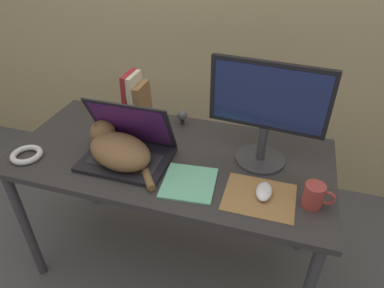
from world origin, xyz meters
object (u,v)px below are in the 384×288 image
cable_coil (27,155)px  notepad (189,183)px  mug (314,196)px  cat (118,148)px  webcam (182,116)px  laptop (128,148)px  external_monitor (267,109)px  book_row (136,99)px  computer_mouse (264,191)px

cable_coil → notepad: 0.73m
cable_coil → mug: mug is taller
cat → webcam: cat is taller
mug → cat: bearing=177.3°
laptop → cat: (-0.03, -0.03, 0.02)m
notepad → cat: bearing=170.9°
cable_coil → mug: 1.20m
external_monitor → cable_coil: size_ratio=3.43×
laptop → cat: bearing=-132.5°
cat → cable_coil: cat is taller
external_monitor → book_row: 0.69m
laptop → mug: laptop is taller
cat → webcam: bearing=66.2°
cable_coil → webcam: size_ratio=1.75×
external_monitor → notepad: (-0.25, -0.23, -0.25)m
external_monitor → mug: external_monitor is taller
book_row → mug: book_row is taller
computer_mouse → cat: bearing=176.8°
book_row → cable_coil: bearing=-126.2°
notepad → mug: 0.47m
computer_mouse → webcam: webcam is taller
cat → notepad: size_ratio=1.64×
notepad → computer_mouse: bearing=3.6°
mug → book_row: bearing=155.7°
laptop → external_monitor: (0.55, 0.15, 0.20)m
cable_coil → webcam: bearing=39.6°
book_row → cable_coil: 0.56m
cat → computer_mouse: bearing=-3.2°
external_monitor → book_row: (-0.65, 0.17, -0.14)m
book_row → cat: bearing=-78.7°
computer_mouse → notepad: bearing=-176.4°
book_row → cable_coil: (-0.33, -0.45, -0.10)m
laptop → external_monitor: bearing=15.0°
cat → book_row: size_ratio=1.52×
computer_mouse → external_monitor: bearing=101.1°
computer_mouse → book_row: bearing=150.6°
cat → external_monitor: bearing=17.3°
webcam → mug: bearing=-32.8°
laptop → mug: size_ratio=3.22×
cable_coil → laptop: bearing=16.4°
laptop → mug: bearing=-5.3°
cat → mug: (0.80, -0.04, -0.02)m
notepad → webcam: bearing=111.5°
computer_mouse → webcam: size_ratio=1.38×
laptop → computer_mouse: bearing=-6.6°
external_monitor → webcam: 0.50m
external_monitor → computer_mouse: bearing=-78.9°
cat → computer_mouse: cat is taller
external_monitor → notepad: bearing=-136.7°
cat → computer_mouse: 0.62m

